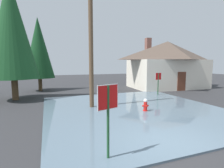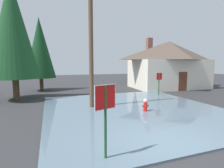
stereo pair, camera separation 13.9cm
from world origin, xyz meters
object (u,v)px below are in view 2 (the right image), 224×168
Objects in this scene: utility_pole at (91,37)px; house at (168,64)px; pine_tree_tall_left at (12,28)px; pine_tree_mid_left at (40,48)px; stop_sign_near at (105,107)px; stop_sign_far at (159,80)px; fire_hydrant at (145,106)px.

utility_pole reaches higher than house.
pine_tree_tall_left is 1.25× the size of pine_tree_mid_left.
stop_sign_near is 12.25m from pine_tree_tall_left.
stop_sign_far is at bearing -34.24° from pine_tree_mid_left.
stop_sign_far is 6.02m from house.
pine_tree_tall_left is at bearing -111.64° from pine_tree_mid_left.
stop_sign_near is 11.44m from stop_sign_far.
house is at bearing 30.83° from utility_pole.
utility_pole is 1.15× the size of pine_tree_mid_left.
pine_tree_mid_left is (-2.27, 15.25, 2.83)m from stop_sign_near.
fire_hydrant is 5.90m from stop_sign_far.
pine_tree_tall_left reaches higher than house.
stop_sign_far is (3.89, 4.30, 1.05)m from fire_hydrant.
utility_pole is (-2.75, 2.06, 4.13)m from fire_hydrant.
pine_tree_tall_left is (-5.05, 4.67, 1.04)m from utility_pole.
house is at bearing 6.33° from pine_tree_tall_left.
stop_sign_far reaches higher than fire_hydrant.
stop_sign_far is at bearing -11.71° from pine_tree_tall_left.
stop_sign_near is 0.25× the size of house.
utility_pole reaches higher than stop_sign_near.
house is (8.01, 8.48, 2.42)m from fire_hydrant.
utility_pole is 6.95m from pine_tree_tall_left.
utility_pole reaches higher than stop_sign_far.
stop_sign_near is at bearing -69.83° from pine_tree_tall_left.
pine_tree_tall_left reaches higher than utility_pole.
house reaches higher than stop_sign_near.
stop_sign_far is 0.27× the size of pine_tree_mid_left.
stop_sign_far is (6.64, 2.24, -3.08)m from utility_pole.
pine_tree_tall_left is at bearing 137.28° from utility_pole.
stop_sign_near is 1.11× the size of stop_sign_far.
pine_tree_tall_left is (-4.00, 10.89, 3.94)m from stop_sign_near.
utility_pole is at bearing -42.72° from pine_tree_tall_left.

